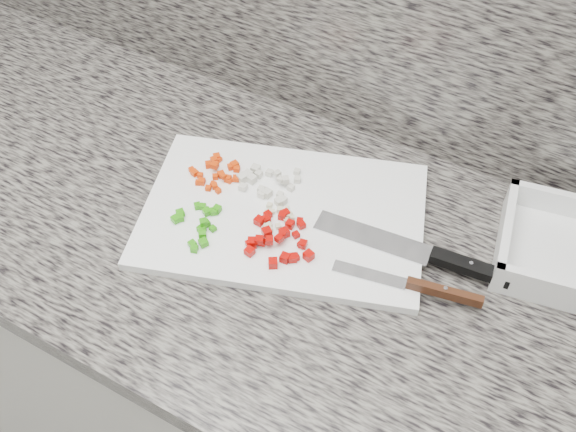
% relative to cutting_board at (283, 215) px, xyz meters
% --- Properties ---
extents(cabinet, '(3.92, 0.62, 0.86)m').
position_rel_cutting_board_xyz_m(cabinet, '(-0.04, -0.04, -0.48)').
color(cabinet, beige).
rests_on(cabinet, ground).
extents(countertop, '(3.96, 0.64, 0.04)m').
position_rel_cutting_board_xyz_m(countertop, '(-0.04, -0.04, -0.03)').
color(countertop, slate).
rests_on(countertop, cabinet).
extents(cutting_board, '(0.51, 0.42, 0.01)m').
position_rel_cutting_board_xyz_m(cutting_board, '(0.00, 0.00, 0.00)').
color(cutting_board, white).
rests_on(cutting_board, countertop).
extents(carrot_pile, '(0.09, 0.08, 0.02)m').
position_rel_cutting_board_xyz_m(carrot_pile, '(-0.14, 0.02, 0.01)').
color(carrot_pile, red).
rests_on(carrot_pile, cutting_board).
extents(onion_pile, '(0.10, 0.09, 0.02)m').
position_rel_cutting_board_xyz_m(onion_pile, '(-0.05, 0.03, 0.01)').
color(onion_pile, beige).
rests_on(onion_pile, cutting_board).
extents(green_pepper_pile, '(0.08, 0.10, 0.02)m').
position_rel_cutting_board_xyz_m(green_pepper_pile, '(-0.10, -0.09, 0.01)').
color(green_pepper_pile, '#298F0D').
rests_on(green_pepper_pile, cutting_board).
extents(red_pepper_pile, '(0.12, 0.11, 0.02)m').
position_rel_cutting_board_xyz_m(red_pepper_pile, '(0.02, -0.06, 0.02)').
color(red_pepper_pile, '#A50602').
rests_on(red_pepper_pile, cutting_board).
extents(garlic_pile, '(0.05, 0.06, 0.01)m').
position_rel_cutting_board_xyz_m(garlic_pile, '(-0.00, -0.02, 0.01)').
color(garlic_pile, beige).
rests_on(garlic_pile, cutting_board).
extents(chef_knife, '(0.30, 0.06, 0.02)m').
position_rel_cutting_board_xyz_m(chef_knife, '(0.24, 0.03, 0.01)').
color(chef_knife, silver).
rests_on(chef_knife, cutting_board).
extents(paring_knife, '(0.22, 0.06, 0.02)m').
position_rel_cutting_board_xyz_m(paring_knife, '(0.25, -0.03, 0.01)').
color(paring_knife, silver).
rests_on(paring_knife, cutting_board).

